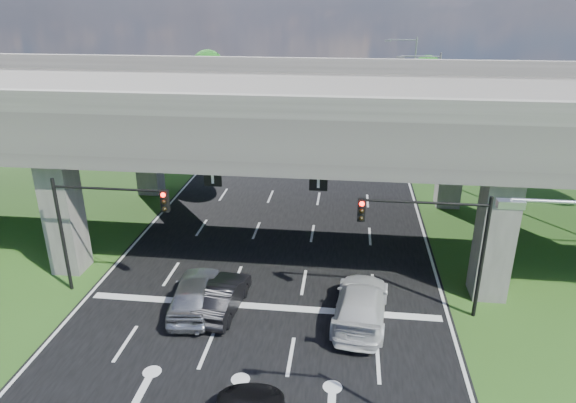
% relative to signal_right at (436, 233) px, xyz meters
% --- Properties ---
extents(ground, '(160.00, 160.00, 0.00)m').
position_rel_signal_right_xyz_m(ground, '(-7.82, -3.94, -4.19)').
color(ground, '#2B4D18').
rests_on(ground, ground).
extents(road, '(18.00, 120.00, 0.03)m').
position_rel_signal_right_xyz_m(road, '(-7.82, 6.06, -4.17)').
color(road, black).
rests_on(road, ground).
extents(overpass, '(80.00, 15.00, 10.00)m').
position_rel_signal_right_xyz_m(overpass, '(-7.82, 8.06, 3.73)').
color(overpass, '#393634').
rests_on(overpass, ground).
extents(warehouse, '(20.00, 10.00, 4.00)m').
position_rel_signal_right_xyz_m(warehouse, '(-33.82, 31.06, -2.19)').
color(warehouse, '#9E9E99').
rests_on(warehouse, ground).
extents(signal_right, '(5.76, 0.54, 6.00)m').
position_rel_signal_right_xyz_m(signal_right, '(0.00, 0.00, 0.00)').
color(signal_right, black).
rests_on(signal_right, ground).
extents(signal_left, '(5.76, 0.54, 6.00)m').
position_rel_signal_right_xyz_m(signal_left, '(-15.65, 0.00, 0.00)').
color(signal_left, black).
rests_on(signal_left, ground).
extents(streetlight_far, '(3.38, 0.25, 10.00)m').
position_rel_signal_right_xyz_m(streetlight_far, '(2.27, 20.06, 1.66)').
color(streetlight_far, gray).
rests_on(streetlight_far, ground).
extents(streetlight_beyond, '(3.38, 0.25, 10.00)m').
position_rel_signal_right_xyz_m(streetlight_beyond, '(2.27, 36.06, 1.66)').
color(streetlight_beyond, gray).
rests_on(streetlight_beyond, ground).
extents(tree_left_near, '(4.50, 4.50, 7.80)m').
position_rel_signal_right_xyz_m(tree_left_near, '(-21.78, 22.06, 0.63)').
color(tree_left_near, black).
rests_on(tree_left_near, ground).
extents(tree_left_mid, '(3.91, 3.90, 6.76)m').
position_rel_signal_right_xyz_m(tree_left_mid, '(-24.78, 30.06, -0.01)').
color(tree_left_mid, black).
rests_on(tree_left_mid, ground).
extents(tree_left_far, '(4.80, 4.80, 8.32)m').
position_rel_signal_right_xyz_m(tree_left_far, '(-20.78, 38.06, 0.95)').
color(tree_left_far, black).
rests_on(tree_left_far, ground).
extents(tree_right_near, '(4.20, 4.20, 7.28)m').
position_rel_signal_right_xyz_m(tree_right_near, '(5.22, 24.06, 0.31)').
color(tree_right_near, black).
rests_on(tree_right_near, ground).
extents(tree_right_mid, '(3.91, 3.90, 6.76)m').
position_rel_signal_right_xyz_m(tree_right_mid, '(8.22, 32.06, -0.01)').
color(tree_right_mid, black).
rests_on(tree_right_mid, ground).
extents(tree_right_far, '(4.50, 4.50, 7.80)m').
position_rel_signal_right_xyz_m(tree_right_far, '(4.22, 40.06, 0.63)').
color(tree_right_far, black).
rests_on(tree_right_far, ground).
extents(car_silver, '(2.54, 5.21, 1.71)m').
position_rel_signal_right_xyz_m(car_silver, '(-10.96, -0.94, -3.30)').
color(car_silver, '#A0A2A8').
rests_on(car_silver, road).
extents(car_dark, '(1.98, 4.63, 1.48)m').
position_rel_signal_right_xyz_m(car_dark, '(-9.62, -0.94, -3.41)').
color(car_dark, black).
rests_on(car_dark, road).
extents(car_white, '(2.88, 5.95, 1.67)m').
position_rel_signal_right_xyz_m(car_white, '(-3.13, -0.94, -3.32)').
color(car_white, silver).
rests_on(car_white, road).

